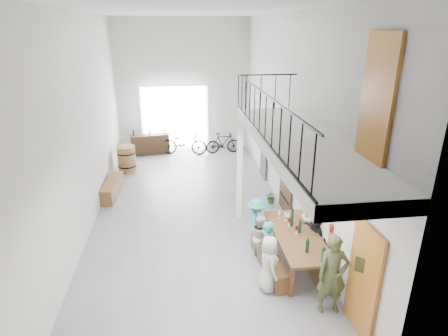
{
  "coord_description": "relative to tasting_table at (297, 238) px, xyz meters",
  "views": [
    {
      "loc": [
        -0.35,
        -9.84,
        5.13
      ],
      "look_at": [
        0.87,
        -0.5,
        1.55
      ],
      "focal_mm": 30.0,
      "sensor_mm": 36.0,
      "label": 1
    }
  ],
  "objects": [
    {
      "name": "guest_left_a",
      "position": [
        -0.82,
        -0.73,
        -0.09
      ],
      "size": [
        0.44,
        0.63,
        1.22
      ],
      "primitive_type": "imported",
      "rotation": [
        0.0,
        0.0,
        1.66
      ],
      "color": "beige",
      "rests_on": "ground"
    },
    {
      "name": "balcony",
      "position": [
        -0.22,
        -0.25,
        2.26
      ],
      "size": [
        1.52,
        5.62,
        4.0
      ],
      "color": "white",
      "rests_on": "ground"
    },
    {
      "name": "tableware",
      "position": [
        -0.0,
        0.27,
        0.22
      ],
      "size": [
        0.42,
        1.54,
        0.35
      ],
      "color": "black",
      "rests_on": "tasting_table"
    },
    {
      "name": "guest_right_a",
      "position": [
        0.6,
        -0.52,
        -0.04
      ],
      "size": [
        0.34,
        0.79,
        1.34
      ],
      "primitive_type": "imported",
      "rotation": [
        0.0,
        0.0,
        -1.59
      ],
      "color": "red",
      "rests_on": "ground"
    },
    {
      "name": "potted_plant",
      "position": [
        0.25,
        3.17,
        -0.5
      ],
      "size": [
        0.45,
        0.41,
        0.41
      ],
      "primitive_type": "imported",
      "rotation": [
        0.0,
        0.0,
        -0.29
      ],
      "color": "#19451D",
      "rests_on": "ground"
    },
    {
      "name": "floor",
      "position": [
        -2.2,
        2.88,
        -0.71
      ],
      "size": [
        12.0,
        12.0,
        0.0
      ],
      "primitive_type": "plane",
      "color": "slate",
      "rests_on": "ground"
    },
    {
      "name": "tasting_table",
      "position": [
        0.0,
        0.0,
        0.0
      ],
      "size": [
        0.98,
        2.38,
        0.79
      ],
      "rotation": [
        0.0,
        0.0,
        -0.0
      ],
      "color": "brown",
      "rests_on": "ground"
    },
    {
      "name": "bicycle_far",
      "position": [
        -0.6,
        8.23,
        -0.26
      ],
      "size": [
        1.52,
        0.54,
        0.9
      ],
      "primitive_type": "imported",
      "rotation": [
        0.0,
        0.0,
        1.65
      ],
      "color": "black",
      "rests_on": "ground"
    },
    {
      "name": "oak_barrel",
      "position": [
        -4.44,
        6.51,
        -0.21
      ],
      "size": [
        0.68,
        0.68,
        0.99
      ],
      "color": "brown",
      "rests_on": "ground"
    },
    {
      "name": "room_walls",
      "position": [
        -2.2,
        2.88,
        2.85
      ],
      "size": [
        12.0,
        12.0,
        12.0
      ],
      "color": "silver",
      "rests_on": "ground"
    },
    {
      "name": "guest_right_c",
      "position": [
        0.52,
        0.72,
        -0.11
      ],
      "size": [
        0.39,
        0.59,
        1.2
      ],
      "primitive_type": "imported",
      "rotation": [
        0.0,
        0.0,
        -1.55
      ],
      "color": "beige",
      "rests_on": "ground"
    },
    {
      "name": "gateway_portal",
      "position": [
        -2.6,
        8.82,
        0.69
      ],
      "size": [
        2.8,
        0.08,
        2.8
      ],
      "primitive_type": "cube",
      "color": "white",
      "rests_on": "ground"
    },
    {
      "name": "guest_right_b",
      "position": [
        0.49,
        0.14,
        -0.06
      ],
      "size": [
        0.77,
        1.25,
        1.29
      ],
      "primitive_type": "imported",
      "rotation": [
        0.0,
        0.0,
        -1.22
      ],
      "color": "black",
      "rests_on": "ground"
    },
    {
      "name": "guest_left_b",
      "position": [
        -0.69,
        -0.23,
        -0.06
      ],
      "size": [
        0.39,
        0.52,
        1.29
      ],
      "primitive_type": "imported",
      "rotation": [
        0.0,
        0.0,
        1.38
      ],
      "color": "teal",
      "rests_on": "ground"
    },
    {
      "name": "right_wall_decor",
      "position": [
        0.5,
        1.01,
        1.04
      ],
      "size": [
        0.07,
        8.28,
        5.07
      ],
      "color": "#A86421",
      "rests_on": "ground"
    },
    {
      "name": "bench_wall",
      "position": [
        0.37,
        -0.04,
        -0.48
      ],
      "size": [
        0.37,
        1.96,
        0.45
      ],
      "primitive_type": "cube",
      "rotation": [
        0.0,
        0.0,
        -0.06
      ],
      "color": "brown",
      "rests_on": "ground"
    },
    {
      "name": "host_standing",
      "position": [
        0.2,
        -1.49,
        0.1
      ],
      "size": [
        0.6,
        0.4,
        1.61
      ],
      "primitive_type": "imported",
      "rotation": [
        0.0,
        0.0,
        -0.02
      ],
      "color": "#47512D",
      "rests_on": "ground"
    },
    {
      "name": "counter_bottles",
      "position": [
        -3.7,
        8.52,
        0.28
      ],
      "size": [
        1.34,
        0.27,
        0.28
      ],
      "color": "black",
      "rests_on": "serving_counter"
    },
    {
      "name": "bench_inner",
      "position": [
        -0.63,
        -0.05,
        -0.49
      ],
      "size": [
        0.43,
        1.93,
        0.44
      ],
      "primitive_type": "cube",
      "rotation": [
        0.0,
        0.0,
        0.07
      ],
      "color": "brown",
      "rests_on": "ground"
    },
    {
      "name": "guest_left_d",
      "position": [
        -0.71,
        0.95,
        -0.08
      ],
      "size": [
        0.61,
        0.88,
        1.25
      ],
      "primitive_type": "imported",
      "rotation": [
        0.0,
        0.0,
        1.38
      ],
      "color": "teal",
      "rests_on": "ground"
    },
    {
      "name": "bicycle_near",
      "position": [
        -2.27,
        8.27,
        -0.2
      ],
      "size": [
        2.03,
        1.08,
        1.01
      ],
      "primitive_type": "imported",
      "rotation": [
        0.0,
        0.0,
        1.35
      ],
      "color": "black",
      "rests_on": "ground"
    },
    {
      "name": "serving_counter",
      "position": [
        -3.7,
        8.53,
        -0.29
      ],
      "size": [
        1.65,
        0.69,
        0.84
      ],
      "primitive_type": "cube",
      "rotation": [
        0.0,
        0.0,
        0.16
      ],
      "color": "#342413",
      "rests_on": "ground"
    },
    {
      "name": "guest_left_c",
      "position": [
        -0.74,
        0.46,
        -0.18
      ],
      "size": [
        0.54,
        0.62,
        1.06
      ],
      "primitive_type": "imported",
      "rotation": [
        0.0,
        0.0,
        1.89
      ],
      "color": "beige",
      "rests_on": "ground"
    },
    {
      "name": "side_bench",
      "position": [
        -4.7,
        4.44,
        -0.46
      ],
      "size": [
        0.52,
        1.77,
        0.49
      ],
      "primitive_type": "cube",
      "rotation": [
        0.0,
        0.0,
        -0.08
      ],
      "color": "brown",
      "rests_on": "ground"
    }
  ]
}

